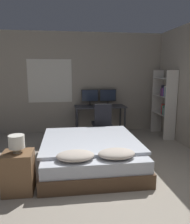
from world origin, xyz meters
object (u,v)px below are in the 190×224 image
object	(u,v)px
keyboard	(101,107)
office_chair	(102,127)
bookshelf	(165,100)
computer_mouse	(111,106)
desk	(100,110)
monitor_left	(90,96)
monitor_right	(108,96)
bed	(91,153)
nightstand	(19,172)
bedside_lamp	(17,142)

from	to	relation	value
keyboard	office_chair	distance (m)	0.63
keyboard	bookshelf	xyz separation A→B (m)	(1.60, -0.30, 0.18)
computer_mouse	office_chair	size ratio (longest dim) A/B	0.08
desk	bookshelf	xyz separation A→B (m)	(1.60, -0.48, 0.30)
desk	monitor_left	distance (m)	0.47
monitor_right	bookshelf	size ratio (longest dim) A/B	0.27
bed	office_chair	distance (m)	1.40
nightstand	computer_mouse	size ratio (longest dim) A/B	8.27
monitor_left	office_chair	world-z (taller)	monitor_left
computer_mouse	bookshelf	xyz separation A→B (m)	(1.34, -0.30, 0.18)
desk	nightstand	bearing A→B (deg)	-119.99
office_chair	bed	bearing A→B (deg)	-107.76
bed	bedside_lamp	xyz separation A→B (m)	(-1.10, -0.75, 0.50)
desk	monitor_left	xyz separation A→B (m)	(-0.25, 0.19, 0.35)
monitor_right	nightstand	bearing A→B (deg)	-122.03
desk	keyboard	world-z (taller)	keyboard
monitor_right	bookshelf	xyz separation A→B (m)	(1.35, -0.67, -0.05)
bed	nightstand	bearing A→B (deg)	-145.62
bed	monitor_left	xyz separation A→B (m)	(0.23, 2.17, 0.77)
nightstand	bookshelf	xyz separation A→B (m)	(3.17, 2.25, 0.67)
bed	office_chair	world-z (taller)	office_chair
bedside_lamp	monitor_left	size ratio (longest dim) A/B	0.54
bedside_lamp	desk	size ratio (longest dim) A/B	0.18
bed	nightstand	xyz separation A→B (m)	(-1.10, -0.75, 0.05)
bedside_lamp	bookshelf	size ratio (longest dim) A/B	0.14
bed	keyboard	bearing A→B (deg)	75.04
desk	office_chair	size ratio (longest dim) A/B	1.45
bedside_lamp	computer_mouse	distance (m)	3.14
bedside_lamp	nightstand	bearing A→B (deg)	0.00
bedside_lamp	office_chair	distance (m)	2.60
monitor_left	office_chair	bearing A→B (deg)	-77.01
bed	office_chair	bearing A→B (deg)	72.24
monitor_left	keyboard	size ratio (longest dim) A/B	1.34
monitor_right	keyboard	world-z (taller)	monitor_right
nightstand	monitor_right	xyz separation A→B (m)	(1.82, 2.92, 0.72)
monitor_right	office_chair	world-z (taller)	monitor_right
desk	keyboard	xyz separation A→B (m)	(-0.00, -0.18, 0.12)
monitor_left	bedside_lamp	bearing A→B (deg)	-114.44
monitor_left	keyboard	world-z (taller)	monitor_left
monitor_right	computer_mouse	xyz separation A→B (m)	(0.01, -0.37, -0.23)
bedside_lamp	office_chair	world-z (taller)	office_chair
nightstand	bookshelf	bearing A→B (deg)	35.32
bookshelf	keyboard	bearing A→B (deg)	169.46
computer_mouse	office_chair	distance (m)	0.70
nightstand	desk	xyz separation A→B (m)	(1.58, 2.73, 0.37)
bookshelf	office_chair	bearing A→B (deg)	-174.01
bedside_lamp	monitor_right	world-z (taller)	monitor_right
bedside_lamp	monitor_right	size ratio (longest dim) A/B	0.54
monitor_right	office_chair	size ratio (longest dim) A/B	0.49
bed	desk	size ratio (longest dim) A/B	1.46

